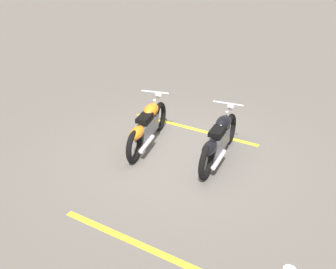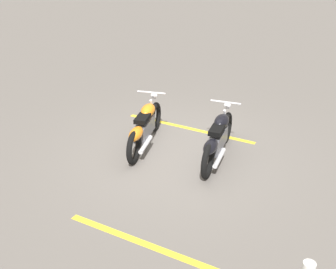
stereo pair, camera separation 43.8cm
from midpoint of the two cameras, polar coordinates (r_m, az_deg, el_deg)
The scene contains 5 objects.
ground_plane at distance 8.52m, azimuth 2.98°, elevation -2.79°, with size 60.00×60.00×0.00m, color #66605B.
motorcycle_bright_foreground at distance 8.65m, azimuth -1.46°, elevation 1.14°, with size 2.21×0.75×1.04m.
motorcycle_dark_foreground at distance 8.15m, azimuth 8.51°, elevation -0.76°, with size 2.23×0.62×1.04m.
parking_stripe_near at distance 9.65m, azimuth 4.80°, elevation 0.76°, with size 3.20×0.12×0.01m, color yellow.
parking_stripe_mid at distance 6.16m, azimuth -0.42°, elevation -15.51°, with size 3.20×0.12×0.01m, color yellow.
Camera 1 is at (6.65, 3.43, 4.06)m, focal length 44.37 mm.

